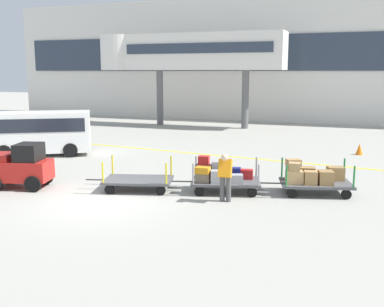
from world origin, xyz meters
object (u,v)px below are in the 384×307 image
Objects in this scene: baggage_cart_tail at (312,177)px; baggage_handler at (225,175)px; shuttle_van at (39,130)px; baggage_cart_lead at (138,180)px; baggage_tug at (21,167)px; safety_cone_far at (359,149)px; baggage_cart_middle at (221,176)px.

baggage_handler is at bearing -140.03° from baggage_cart_tail.
shuttle_van is (-10.82, 4.72, 0.37)m from baggage_handler.
shuttle_van reaches higher than baggage_cart_lead.
baggage_handler is 11.81m from shuttle_van.
baggage_cart_lead is 1.00× the size of baggage_cart_tail.
baggage_tug reaches higher than baggage_cart_tail.
baggage_cart_tail is 5.61× the size of safety_cone_far.
baggage_tug reaches higher than safety_cone_far.
baggage_tug is 0.75× the size of baggage_cart_middle.
baggage_cart_lead is at bearing -163.42° from baggage_cart_tail.
shuttle_van is (-10.33, 3.55, 0.70)m from baggage_cart_middle.
baggage_tug is 10.03m from baggage_cart_tail.
baggage_cart_tail is (9.62, 2.83, -0.19)m from baggage_tug.
baggage_cart_tail is (2.90, 0.86, 0.02)m from baggage_cart_middle.
baggage_cart_middle is (2.72, 0.82, 0.19)m from baggage_cart_lead.
baggage_cart_tail reaches higher than baggage_cart_lead.
shuttle_van is at bearing -158.99° from safety_cone_far.
shuttle_van is (-13.23, 2.70, 0.67)m from baggage_cart_tail.
baggage_tug is at bearing -163.63° from baggage_cart_tail.
baggage_cart_middle is at bearing 112.91° from baggage_handler.
baggage_tug is 0.75× the size of baggage_cart_lead.
baggage_tug is 0.46× the size of shuttle_van.
baggage_handler is at bearing -67.09° from baggage_cart_middle.
safety_cone_far is (10.99, 11.13, -0.48)m from baggage_tug.
shuttle_van is 9.25× the size of safety_cone_far.
baggage_cart_middle is 1.00× the size of baggage_cart_tail.
baggage_cart_tail is at bearing 16.41° from baggage_cart_middle.
baggage_tug is 0.75× the size of baggage_cart_tail.
baggage_handler is (-2.41, -2.02, 0.30)m from baggage_cart_tail.
baggage_cart_middle is 10.11m from safety_cone_far.
baggage_cart_middle reaches higher than baggage_cart_tail.
shuttle_van reaches higher than baggage_tug.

